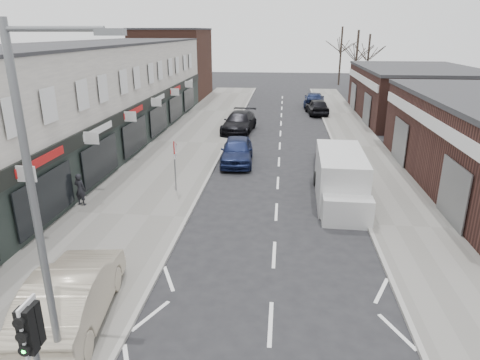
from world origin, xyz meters
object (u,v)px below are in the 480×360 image
(parked_car_right_a, at_px, (329,152))
(pedestrian, at_px, (80,189))
(white_van, at_px, (340,179))
(parked_car_left_b, at_px, (239,122))
(street_lamp, at_px, (43,205))
(parked_car_right_b, at_px, (317,107))
(parked_car_left_a, at_px, (237,151))
(warning_sign, at_px, (175,151))
(sedan_on_pavement, at_px, (72,294))
(traffic_light, at_px, (32,339))
(parked_car_right_c, at_px, (314,99))

(parked_car_right_a, bearing_deg, pedestrian, 39.12)
(white_van, bearing_deg, parked_car_left_b, 115.48)
(street_lamp, bearing_deg, parked_car_right_b, 77.28)
(white_van, xyz_separation_m, parked_car_left_a, (-5.65, 5.77, -0.31))
(warning_sign, height_order, parked_car_right_a, warning_sign)
(pedestrian, bearing_deg, warning_sign, -136.18)
(pedestrian, height_order, parked_car_right_a, pedestrian)
(warning_sign, relative_size, parked_car_right_a, 0.60)
(pedestrian, xyz_separation_m, parked_car_left_b, (5.76, 16.56, -0.08))
(parked_car_left_b, height_order, parked_car_right_b, parked_car_left_b)
(parked_car_left_a, bearing_deg, sedan_on_pavement, -103.39)
(sedan_on_pavement, bearing_deg, parked_car_right_a, -125.14)
(parked_car_left_a, xyz_separation_m, parked_car_left_b, (-0.77, 8.74, -0.00))
(parked_car_right_a, relative_size, parked_car_right_b, 0.97)
(traffic_light, relative_size, street_lamp, 0.39)
(parked_car_left_b, bearing_deg, sedan_on_pavement, -89.51)
(warning_sign, xyz_separation_m, white_van, (8.17, -0.31, -1.08))
(warning_sign, distance_m, parked_car_right_b, 24.39)
(traffic_light, distance_m, parked_car_left_a, 19.62)
(traffic_light, xyz_separation_m, parked_car_left_b, (1.00, 28.22, -1.60))
(white_van, height_order, sedan_on_pavement, white_van)
(parked_car_right_c, bearing_deg, parked_car_right_a, 94.11)
(traffic_light, distance_m, parked_car_right_c, 42.40)
(warning_sign, bearing_deg, white_van, -2.17)
(parked_car_left_b, bearing_deg, warning_sign, -91.70)
(white_van, relative_size, sedan_on_pavement, 1.20)
(traffic_light, xyz_separation_m, parked_car_left_a, (1.77, 19.47, -1.60))
(traffic_light, distance_m, sedan_on_pavement, 3.91)
(pedestrian, relative_size, parked_car_left_a, 0.32)
(street_lamp, bearing_deg, sedan_on_pavement, 113.69)
(warning_sign, relative_size, parked_car_left_a, 0.56)
(parked_car_right_b, distance_m, parked_car_right_c, 4.85)
(sedan_on_pavement, xyz_separation_m, parked_car_left_a, (2.88, 16.01, -0.15))
(parked_car_left_a, relative_size, parked_car_left_b, 0.86)
(traffic_light, height_order, parked_car_left_b, traffic_light)
(street_lamp, relative_size, pedestrian, 5.18)
(white_van, distance_m, pedestrian, 12.34)
(white_van, xyz_separation_m, pedestrian, (-12.17, -2.05, -0.23))
(parked_car_right_a, xyz_separation_m, parked_car_right_b, (0.40, 16.70, 0.05))
(traffic_light, height_order, white_van, traffic_light)
(parked_car_right_b, relative_size, parked_car_right_c, 0.88)
(parked_car_left_b, relative_size, parked_car_right_b, 1.21)
(parked_car_left_a, relative_size, parked_car_right_c, 0.91)
(white_van, xyz_separation_m, parked_car_right_a, (0.09, 6.37, -0.39))
(traffic_light, distance_m, white_van, 15.64)
(pedestrian, distance_m, parked_car_left_b, 17.53)
(sedan_on_pavement, xyz_separation_m, parked_car_right_c, (9.01, 38.16, -0.20))
(traffic_light, bearing_deg, white_van, 61.59)
(traffic_light, relative_size, pedestrian, 2.01)
(sedan_on_pavement, distance_m, parked_car_right_b, 34.51)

